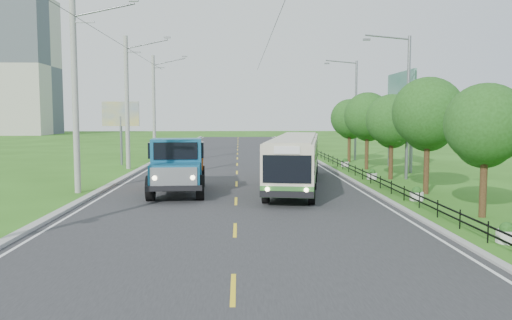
{
  "coord_description": "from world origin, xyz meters",
  "views": [
    {
      "loc": [
        0.14,
        -17.2,
        3.99
      ],
      "look_at": [
        0.97,
        6.66,
        1.9
      ],
      "focal_mm": 35.0,
      "sensor_mm": 36.0,
      "label": 1
    }
  ],
  "objects": [
    {
      "name": "planter_mid",
      "position": [
        8.6,
        14.0,
        0.29
      ],
      "size": [
        0.64,
        0.64,
        0.67
      ],
      "color": "silver",
      "rests_on": "ground"
    },
    {
      "name": "edge_line_right",
      "position": [
        6.65,
        20.0,
        0.02
      ],
      "size": [
        0.12,
        120.0,
        0.0
      ],
      "primitive_type": "cube",
      "color": "silver",
      "rests_on": "road"
    },
    {
      "name": "dump_truck",
      "position": [
        -3.02,
        8.72,
        1.63
      ],
      "size": [
        3.07,
        7.02,
        2.89
      ],
      "rotation": [
        0.0,
        0.0,
        0.06
      ],
      "color": "#135377",
      "rests_on": "ground"
    },
    {
      "name": "edge_line_left",
      "position": [
        -6.65,
        20.0,
        0.02
      ],
      "size": [
        0.12,
        120.0,
        0.0
      ],
      "primitive_type": "cube",
      "color": "silver",
      "rests_on": "road"
    },
    {
      "name": "curb_right",
      "position": [
        7.15,
        20.0,
        0.05
      ],
      "size": [
        0.3,
        120.0,
        0.1
      ],
      "primitive_type": "cube",
      "color": "#9E9E99",
      "rests_on": "ground"
    },
    {
      "name": "bus",
      "position": [
        3.4,
        11.06,
        1.68
      ],
      "size": [
        4.69,
        14.63,
        2.79
      ],
      "rotation": [
        0.0,
        0.0,
        -0.17
      ],
      "color": "#306C2B",
      "rests_on": "ground"
    },
    {
      "name": "streetlight_far",
      "position": [
        10.64,
        28.0,
        4.9
      ],
      "size": [
        3.02,
        0.2,
        9.07
      ],
      "color": "slate",
      "rests_on": "ground"
    },
    {
      "name": "ground",
      "position": [
        0.0,
        0.0,
        0.0
      ],
      "size": [
        240.0,
        240.0,
        0.0
      ],
      "primitive_type": "plane",
      "color": "#2A5B15",
      "rests_on": "ground"
    },
    {
      "name": "pole_far",
      "position": [
        -8.26,
        33.0,
        5.09
      ],
      "size": [
        3.51,
        0.32,
        10.0
      ],
      "color": "gray",
      "rests_on": "ground"
    },
    {
      "name": "billboard_right",
      "position": [
        12.3,
        20.0,
        5.34
      ],
      "size": [
        0.24,
        6.0,
        7.3
      ],
      "color": "slate",
      "rests_on": "ground"
    },
    {
      "name": "billboard_left",
      "position": [
        -9.5,
        24.0,
        3.87
      ],
      "size": [
        3.0,
        0.2,
        5.2
      ],
      "color": "slate",
      "rests_on": "ground"
    },
    {
      "name": "streetlight_mid",
      "position": [
        10.64,
        14.0,
        4.9
      ],
      "size": [
        3.02,
        0.2,
        9.07
      ],
      "color": "slate",
      "rests_on": "ground"
    },
    {
      "name": "pole_near",
      "position": [
        -8.26,
        9.0,
        5.09
      ],
      "size": [
        3.51,
        0.32,
        10.0
      ],
      "color": "gray",
      "rests_on": "ground"
    },
    {
      "name": "tree_third",
      "position": [
        9.86,
        8.14,
        3.99
      ],
      "size": [
        3.6,
        3.62,
        6.0
      ],
      "color": "#382314",
      "rests_on": "ground"
    },
    {
      "name": "railing_right",
      "position": [
        8.0,
        14.0,
        0.3
      ],
      "size": [
        0.04,
        40.0,
        0.6
      ],
      "primitive_type": "cube",
      "color": "black",
      "rests_on": "ground"
    },
    {
      "name": "planter_far",
      "position": [
        8.6,
        22.0,
        0.29
      ],
      "size": [
        0.64,
        0.64,
        0.67
      ],
      "color": "silver",
      "rests_on": "ground"
    },
    {
      "name": "road",
      "position": [
        0.0,
        20.0,
        0.01
      ],
      "size": [
        14.0,
        120.0,
        0.02
      ],
      "primitive_type": "cube",
      "color": "#28282B",
      "rests_on": "ground"
    },
    {
      "name": "planter_front",
      "position": [
        8.6,
        -2.0,
        0.29
      ],
      "size": [
        0.64,
        0.64,
        0.67
      ],
      "color": "silver",
      "rests_on": "ground"
    },
    {
      "name": "tree_second",
      "position": [
        9.86,
        2.14,
        3.52
      ],
      "size": [
        3.18,
        3.26,
        5.3
      ],
      "color": "#382314",
      "rests_on": "ground"
    },
    {
      "name": "planter_near",
      "position": [
        8.6,
        6.0,
        0.29
      ],
      "size": [
        0.64,
        0.64,
        0.67
      ],
      "color": "silver",
      "rests_on": "ground"
    },
    {
      "name": "pole_mid",
      "position": [
        -8.26,
        21.0,
        5.09
      ],
      "size": [
        3.51,
        0.32,
        10.0
      ],
      "color": "gray",
      "rests_on": "ground"
    },
    {
      "name": "tree_fourth",
      "position": [
        9.86,
        14.14,
        3.59
      ],
      "size": [
        3.24,
        3.31,
        5.4
      ],
      "color": "#382314",
      "rests_on": "ground"
    },
    {
      "name": "tree_fifth",
      "position": [
        9.86,
        20.14,
        3.85
      ],
      "size": [
        3.48,
        3.52,
        5.8
      ],
      "color": "#382314",
      "rests_on": "ground"
    },
    {
      "name": "curb_left",
      "position": [
        -7.2,
        20.0,
        0.07
      ],
      "size": [
        0.4,
        120.0,
        0.15
      ],
      "primitive_type": "cube",
      "color": "#9E9E99",
      "rests_on": "ground"
    },
    {
      "name": "centre_dash",
      "position": [
        0.0,
        0.0,
        0.02
      ],
      "size": [
        0.12,
        2.2,
        0.0
      ],
      "primitive_type": "cube",
      "color": "yellow",
      "rests_on": "road"
    },
    {
      "name": "tree_back",
      "position": [
        9.86,
        26.14,
        3.65
      ],
      "size": [
        3.3,
        3.36,
        5.5
      ],
      "color": "#382314",
      "rests_on": "ground"
    }
  ]
}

